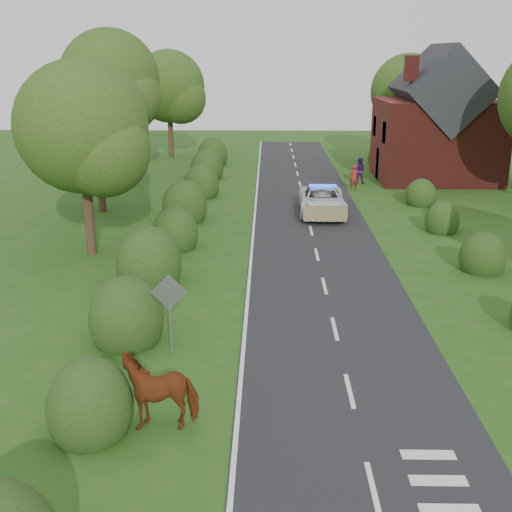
{
  "coord_description": "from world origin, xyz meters",
  "views": [
    {
      "loc": [
        -2.19,
        -15.08,
        8.52
      ],
      "look_at": [
        -2.61,
        7.7,
        1.3
      ],
      "focal_mm": 45.0,
      "sensor_mm": 36.0,
      "label": 1
    }
  ],
  "objects_px": {
    "road_sign": "(169,304)",
    "pedestrian_purple": "(359,171)",
    "cow": "(161,393)",
    "pedestrian_red": "(354,177)",
    "police_van": "(322,201)"
  },
  "relations": [
    {
      "from": "pedestrian_red",
      "to": "police_van",
      "type": "bearing_deg",
      "value": 60.61
    },
    {
      "from": "road_sign",
      "to": "cow",
      "type": "xyz_separation_m",
      "value": [
        0.27,
        -3.49,
        -0.89
      ]
    },
    {
      "from": "road_sign",
      "to": "pedestrian_red",
      "type": "bearing_deg",
      "value": 70.94
    },
    {
      "from": "road_sign",
      "to": "cow",
      "type": "bearing_deg",
      "value": -85.56
    },
    {
      "from": "road_sign",
      "to": "pedestrian_red",
      "type": "xyz_separation_m",
      "value": [
        8.4,
        24.31,
        -0.83
      ]
    },
    {
      "from": "police_van",
      "to": "pedestrian_purple",
      "type": "relative_size",
      "value": 3.11
    },
    {
      "from": "cow",
      "to": "pedestrian_red",
      "type": "bearing_deg",
      "value": 155.49
    },
    {
      "from": "police_van",
      "to": "pedestrian_red",
      "type": "bearing_deg",
      "value": 70.25
    },
    {
      "from": "road_sign",
      "to": "police_van",
      "type": "relative_size",
      "value": 0.46
    },
    {
      "from": "pedestrian_purple",
      "to": "cow",
      "type": "bearing_deg",
      "value": 91.79
    },
    {
      "from": "cow",
      "to": "road_sign",
      "type": "bearing_deg",
      "value": 176.23
    },
    {
      "from": "pedestrian_red",
      "to": "pedestrian_purple",
      "type": "distance_m",
      "value": 2.26
    },
    {
      "from": "pedestrian_red",
      "to": "cow",
      "type": "bearing_deg",
      "value": 65.38
    },
    {
      "from": "police_van",
      "to": "pedestrian_purple",
      "type": "bearing_deg",
      "value": 71.29
    },
    {
      "from": "road_sign",
      "to": "pedestrian_purple",
      "type": "xyz_separation_m",
      "value": [
        9.05,
        26.48,
        -0.77
      ]
    }
  ]
}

